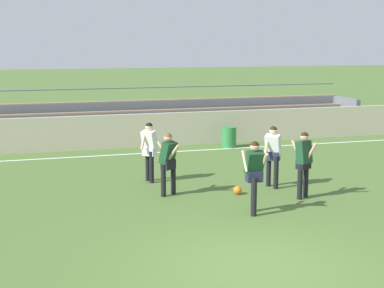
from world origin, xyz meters
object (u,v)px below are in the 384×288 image
at_px(bleacher_stand, 43,122).
at_px(player_white_trailing_run, 273,151).
at_px(player_white_dropping_back, 149,147).
at_px(trash_bin, 229,137).
at_px(player_dark_on_ball, 304,159).
at_px(player_dark_deep_cover, 168,159).
at_px(player_dark_challenging, 254,171).
at_px(soccer_ball, 238,190).

relative_size(bleacher_stand, player_white_trailing_run, 16.09).
relative_size(bleacher_stand, player_white_dropping_back, 16.01).
distance_m(bleacher_stand, trash_bin, 7.30).
distance_m(player_dark_on_ball, player_white_trailing_run, 1.25).
relative_size(trash_bin, player_white_dropping_back, 0.46).
relative_size(player_white_trailing_run, player_dark_deep_cover, 1.03).
bearing_deg(player_dark_challenging, soccer_ball, 81.25).
relative_size(player_white_dropping_back, player_dark_deep_cover, 1.04).
height_order(player_white_dropping_back, soccer_ball, player_white_dropping_back).
height_order(bleacher_stand, player_white_trailing_run, bleacher_stand).
distance_m(player_white_dropping_back, player_dark_deep_cover, 1.56).
bearing_deg(player_dark_deep_cover, player_dark_challenging, -55.04).
xyz_separation_m(trash_bin, player_white_dropping_back, (-4.00, -4.42, 0.62)).
distance_m(player_white_dropping_back, player_dark_challenging, 3.99).
relative_size(trash_bin, player_dark_deep_cover, 0.47).
height_order(trash_bin, player_dark_deep_cover, player_dark_deep_cover).
distance_m(player_white_trailing_run, player_dark_deep_cover, 2.88).
height_order(player_dark_on_ball, player_white_dropping_back, player_dark_on_ball).
bearing_deg(trash_bin, player_dark_deep_cover, -122.82).
xyz_separation_m(bleacher_stand, player_dark_deep_cover, (2.76, -9.05, 0.14)).
distance_m(bleacher_stand, player_dark_challenging, 11.92).
relative_size(player_white_dropping_back, soccer_ball, 7.62).
height_order(trash_bin, player_white_dropping_back, player_white_dropping_back).
bearing_deg(bleacher_stand, player_dark_on_ball, -60.06).
xyz_separation_m(player_dark_on_ball, player_dark_challenging, (-1.69, -0.87, -0.00)).
bearing_deg(player_white_trailing_run, bleacher_stand, 121.91).
relative_size(player_dark_on_ball, player_dark_challenging, 1.00).
height_order(player_white_dropping_back, player_dark_deep_cover, player_white_dropping_back).
distance_m(player_dark_on_ball, player_white_dropping_back, 4.32).
relative_size(player_dark_challenging, soccer_ball, 7.62).
bearing_deg(player_dark_challenging, player_white_trailing_run, 55.98).
relative_size(player_dark_deep_cover, soccer_ball, 7.34).
distance_m(player_dark_deep_cover, player_dark_challenging, 2.56).
bearing_deg(bleacher_stand, player_white_trailing_run, -58.09).
xyz_separation_m(player_dark_on_ball, soccer_ball, (-1.43, 0.80, -0.89)).
height_order(bleacher_stand, player_dark_deep_cover, bleacher_stand).
distance_m(player_white_dropping_back, soccer_ball, 2.86).
distance_m(player_dark_on_ball, soccer_ball, 1.87).
bearing_deg(player_dark_on_ball, player_white_dropping_back, 139.94).
bearing_deg(player_dark_challenging, player_dark_on_ball, 27.30).
relative_size(player_white_trailing_run, player_white_dropping_back, 1.00).
xyz_separation_m(player_dark_deep_cover, player_dark_challenging, (1.47, -2.10, 0.04)).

